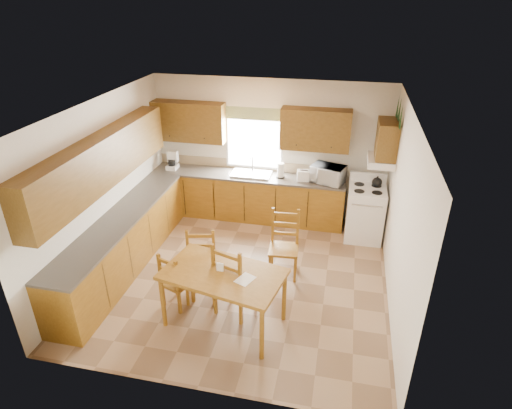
% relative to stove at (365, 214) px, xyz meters
% --- Properties ---
extents(floor, '(4.50, 4.50, 0.00)m').
position_rel_stove_xyz_m(floor, '(-1.88, -1.63, -0.48)').
color(floor, '#907152').
rests_on(floor, ground).
extents(ceiling, '(4.50, 4.50, 0.00)m').
position_rel_stove_xyz_m(ceiling, '(-1.88, -1.63, 2.22)').
color(ceiling, brown).
rests_on(ceiling, floor).
extents(wall_left, '(4.50, 4.50, 0.00)m').
position_rel_stove_xyz_m(wall_left, '(-4.13, -1.63, 0.87)').
color(wall_left, silver).
rests_on(wall_left, floor).
extents(wall_right, '(4.50, 4.50, 0.00)m').
position_rel_stove_xyz_m(wall_right, '(0.37, -1.63, 0.87)').
color(wall_right, silver).
rests_on(wall_right, floor).
extents(wall_back, '(4.50, 4.50, 0.00)m').
position_rel_stove_xyz_m(wall_back, '(-1.88, 0.62, 0.87)').
color(wall_back, silver).
rests_on(wall_back, floor).
extents(wall_front, '(4.50, 4.50, 0.00)m').
position_rel_stove_xyz_m(wall_front, '(-1.88, -3.88, 0.87)').
color(wall_front, silver).
rests_on(wall_front, floor).
extents(lower_cab_back, '(3.75, 0.60, 0.88)m').
position_rel_stove_xyz_m(lower_cab_back, '(-2.25, 0.32, -0.04)').
color(lower_cab_back, brown).
rests_on(lower_cab_back, floor).
extents(lower_cab_left, '(0.60, 3.60, 0.88)m').
position_rel_stove_xyz_m(lower_cab_left, '(-3.83, -1.78, -0.04)').
color(lower_cab_left, brown).
rests_on(lower_cab_left, floor).
extents(counter_back, '(3.75, 0.63, 0.04)m').
position_rel_stove_xyz_m(counter_back, '(-2.25, 0.32, 0.42)').
color(counter_back, '#4B453F').
rests_on(counter_back, lower_cab_back).
extents(counter_left, '(0.63, 3.60, 0.04)m').
position_rel_stove_xyz_m(counter_left, '(-3.83, -1.78, 0.42)').
color(counter_left, '#4B453F').
rests_on(counter_left, lower_cab_left).
extents(backsplash, '(3.75, 0.01, 0.18)m').
position_rel_stove_xyz_m(backsplash, '(-2.25, 0.61, 0.53)').
color(backsplash, '#9B8765').
rests_on(backsplash, counter_back).
extents(upper_cab_back_left, '(1.41, 0.33, 0.75)m').
position_rel_stove_xyz_m(upper_cab_back_left, '(-3.43, 0.46, 1.37)').
color(upper_cab_back_left, brown).
rests_on(upper_cab_back_left, wall_back).
extents(upper_cab_back_right, '(1.25, 0.33, 0.75)m').
position_rel_stove_xyz_m(upper_cab_back_right, '(-1.02, 0.46, 1.37)').
color(upper_cab_back_right, brown).
rests_on(upper_cab_back_right, wall_back).
extents(upper_cab_left, '(0.33, 3.60, 0.75)m').
position_rel_stove_xyz_m(upper_cab_left, '(-3.96, -1.78, 1.37)').
color(upper_cab_left, brown).
rests_on(upper_cab_left, wall_left).
extents(upper_cab_stove, '(0.33, 0.62, 0.62)m').
position_rel_stove_xyz_m(upper_cab_stove, '(0.20, 0.02, 1.42)').
color(upper_cab_stove, brown).
rests_on(upper_cab_stove, wall_right).
extents(range_hood, '(0.44, 0.62, 0.12)m').
position_rel_stove_xyz_m(range_hood, '(0.15, 0.02, 1.04)').
color(range_hood, white).
rests_on(range_hood, wall_right).
extents(window_frame, '(1.13, 0.02, 1.18)m').
position_rel_stove_xyz_m(window_frame, '(-2.18, 0.59, 1.07)').
color(window_frame, white).
rests_on(window_frame, wall_back).
extents(window_pane, '(1.05, 0.01, 1.10)m').
position_rel_stove_xyz_m(window_pane, '(-2.18, 0.59, 1.07)').
color(window_pane, white).
rests_on(window_pane, wall_back).
extents(window_valance, '(1.19, 0.01, 0.24)m').
position_rel_stove_xyz_m(window_valance, '(-2.18, 0.56, 1.57)').
color(window_valance, '#385C29').
rests_on(window_valance, wall_back).
extents(sink_basin, '(0.75, 0.45, 0.04)m').
position_rel_stove_xyz_m(sink_basin, '(-2.18, 0.32, 0.46)').
color(sink_basin, silver).
rests_on(sink_basin, counter_back).
extents(pine_decal_a, '(0.22, 0.22, 0.36)m').
position_rel_stove_xyz_m(pine_decal_a, '(0.33, -0.30, 1.90)').
color(pine_decal_a, '#173E1C').
rests_on(pine_decal_a, wall_right).
extents(pine_decal_b, '(0.22, 0.22, 0.36)m').
position_rel_stove_xyz_m(pine_decal_b, '(0.33, 0.02, 1.94)').
color(pine_decal_b, '#173E1C').
rests_on(pine_decal_b, wall_right).
extents(pine_decal_c, '(0.22, 0.22, 0.36)m').
position_rel_stove_xyz_m(pine_decal_c, '(0.33, 0.34, 1.90)').
color(pine_decal_c, '#173E1C').
rests_on(pine_decal_c, wall_right).
extents(stove, '(0.65, 0.68, 0.97)m').
position_rel_stove_xyz_m(stove, '(0.00, 0.00, 0.00)').
color(stove, white).
rests_on(stove, floor).
extents(coffeemaker, '(0.29, 0.32, 0.38)m').
position_rel_stove_xyz_m(coffeemaker, '(-3.78, 0.30, 0.62)').
color(coffeemaker, white).
rests_on(coffeemaker, counter_back).
extents(paper_towel, '(0.15, 0.15, 0.29)m').
position_rel_stove_xyz_m(paper_towel, '(-1.61, 0.32, 0.58)').
color(paper_towel, white).
rests_on(paper_towel, counter_back).
extents(toaster, '(0.27, 0.20, 0.20)m').
position_rel_stove_xyz_m(toaster, '(-1.16, 0.27, 0.54)').
color(toaster, white).
rests_on(toaster, counter_back).
extents(microwave, '(0.64, 0.54, 0.33)m').
position_rel_stove_xyz_m(microwave, '(-0.72, 0.28, 0.60)').
color(microwave, white).
rests_on(microwave, counter_back).
extents(dining_table, '(1.71, 1.19, 0.84)m').
position_rel_stove_xyz_m(dining_table, '(-1.87, -2.73, -0.07)').
color(dining_table, brown).
rests_on(dining_table, floor).
extents(chair_near_left, '(0.47, 0.46, 0.88)m').
position_rel_stove_xyz_m(chair_near_left, '(-2.64, -2.50, -0.04)').
color(chair_near_left, brown).
rests_on(chair_near_left, floor).
extents(chair_near_right, '(0.60, 0.59, 1.15)m').
position_rel_stove_xyz_m(chair_near_right, '(-1.78, -2.46, 0.09)').
color(chair_near_right, brown).
rests_on(chair_near_right, floor).
extents(chair_far_left, '(0.52, 0.50, 1.04)m').
position_rel_stove_xyz_m(chair_far_left, '(-2.35, -2.28, 0.04)').
color(chair_far_left, brown).
rests_on(chair_far_left, floor).
extents(chair_far_right, '(0.49, 0.47, 1.08)m').
position_rel_stove_xyz_m(chair_far_right, '(-1.26, -1.45, 0.06)').
color(chair_far_right, brown).
rests_on(chair_far_right, floor).
extents(table_paper, '(0.27, 0.30, 0.00)m').
position_rel_stove_xyz_m(table_paper, '(-1.55, -2.81, 0.35)').
color(table_paper, white).
rests_on(table_paper, dining_table).
extents(table_card, '(0.09, 0.02, 0.12)m').
position_rel_stove_xyz_m(table_card, '(-1.91, -2.70, 0.41)').
color(table_card, white).
rests_on(table_card, dining_table).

